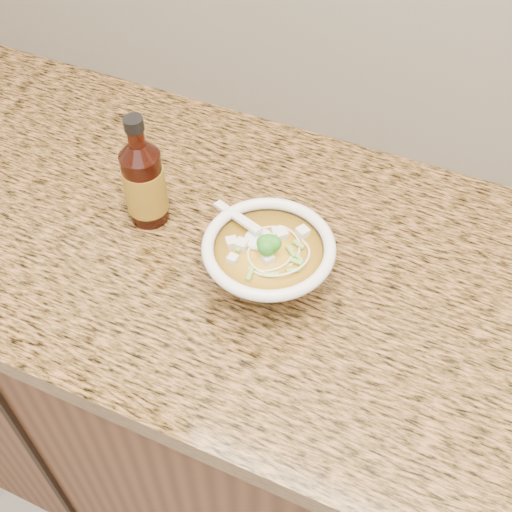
% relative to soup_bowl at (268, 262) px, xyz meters
% --- Properties ---
extents(cabinet, '(4.00, 0.65, 0.86)m').
position_rel_soup_bowl_xyz_m(cabinet, '(0.13, 0.06, -0.52)').
color(cabinet, '#341C0F').
rests_on(cabinet, ground).
extents(counter_slab, '(4.00, 0.68, 0.04)m').
position_rel_soup_bowl_xyz_m(counter_slab, '(0.13, 0.06, -0.07)').
color(counter_slab, '#996038').
rests_on(counter_slab, cabinet).
extents(soup_bowl, '(0.21, 0.19, 0.11)m').
position_rel_soup_bowl_xyz_m(soup_bowl, '(0.00, 0.00, 0.00)').
color(soup_bowl, white).
rests_on(soup_bowl, counter_slab).
extents(hot_sauce_bottle, '(0.09, 0.09, 0.20)m').
position_rel_soup_bowl_xyz_m(hot_sauce_bottle, '(-0.23, 0.05, 0.03)').
color(hot_sauce_bottle, '#380F07').
rests_on(hot_sauce_bottle, counter_slab).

